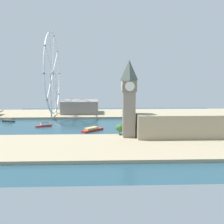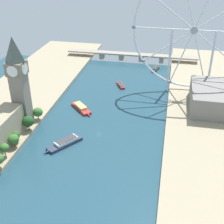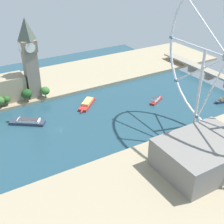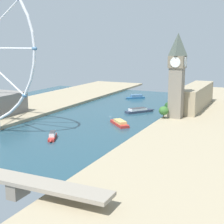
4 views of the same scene
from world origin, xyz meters
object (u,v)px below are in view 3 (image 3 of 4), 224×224
object	(u,v)px
riverside_hall	(203,154)
tour_boat_3	(87,104)
river_bridge	(220,77)
clock_tower	(30,58)
tour_boat_5	(156,100)
tour_boat_1	(27,122)
tour_boat_0	(224,100)

from	to	relation	value
riverside_hall	tour_boat_3	world-z (taller)	riverside_hall
tour_boat_3	river_bridge	bearing A→B (deg)	125.89
clock_tower	tour_boat_5	distance (m)	134.91
riverside_hall	clock_tower	bearing A→B (deg)	-159.05
riverside_hall	tour_boat_1	size ratio (longest dim) A/B	1.85
riverside_hall	tour_boat_1	xyz separation A→B (m)	(-127.39, -88.97, -11.58)
river_bridge	tour_boat_0	distance (m)	51.17
tour_boat_3	tour_boat_5	xyz separation A→B (m)	(29.30, 65.64, 0.27)
river_bridge	tour_boat_0	xyz separation A→B (m)	(38.02, -33.88, -4.95)
tour_boat_1	tour_boat_3	world-z (taller)	tour_boat_1
riverside_hall	river_bridge	bearing A→B (deg)	127.83
clock_tower	riverside_hall	bearing A→B (deg)	20.95
tour_boat_0	river_bridge	bearing A→B (deg)	-114.28
clock_tower	tour_boat_5	size ratio (longest dim) A/B	3.66
tour_boat_3	tour_boat_0	bearing A→B (deg)	108.06
tour_boat_0	tour_boat_1	world-z (taller)	tour_boat_0
clock_tower	tour_boat_5	bearing A→B (deg)	56.03
river_bridge	tour_boat_0	size ratio (longest dim) A/B	8.60
tour_boat_1	tour_boat_5	xyz separation A→B (m)	(25.09, 128.49, 0.11)
tour_boat_1	river_bridge	bearing A→B (deg)	-150.13
river_bridge	tour_boat_3	size ratio (longest dim) A/B	6.63
tour_boat_5	tour_boat_3	bearing A→B (deg)	128.42
river_bridge	tour_boat_5	xyz separation A→B (m)	(0.90, -93.38, -5.13)
clock_tower	tour_boat_1	xyz separation A→B (m)	(46.37, -22.43, -43.06)
river_bridge	tour_boat_3	bearing A→B (deg)	-100.12
tour_boat_0	tour_boat_5	bearing A→B (deg)	-14.54
clock_tower	river_bridge	distance (m)	214.91
tour_boat_5	tour_boat_0	bearing A→B (deg)	-59.48
clock_tower	tour_boat_3	xyz separation A→B (m)	(42.16, 40.43, -43.22)
riverside_hall	river_bridge	world-z (taller)	riverside_hall
clock_tower	tour_boat_0	xyz separation A→B (m)	(108.58, 165.56, -42.77)
tour_boat_0	riverside_hall	bearing A→B (deg)	50.78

